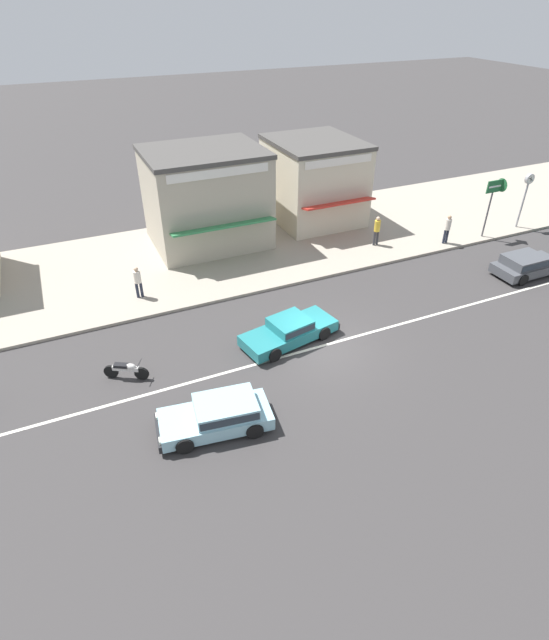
% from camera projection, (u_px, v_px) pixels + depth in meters
% --- Properties ---
extents(ground_plane, '(160.00, 160.00, 0.00)m').
position_uv_depth(ground_plane, '(322.00, 346.00, 21.11)').
color(ground_plane, '#383535').
extents(lane_centre_stripe, '(50.40, 0.14, 0.01)m').
position_uv_depth(lane_centre_stripe, '(322.00, 346.00, 21.11)').
color(lane_centre_stripe, silver).
rests_on(lane_centre_stripe, ground).
extents(kerb_strip, '(68.00, 10.00, 0.15)m').
position_uv_depth(kerb_strip, '(238.00, 249.00, 28.75)').
color(kerb_strip, '#9E9384').
rests_on(kerb_strip, ground).
extents(hatchback_dark_grey_0, '(3.79, 1.83, 1.10)m').
position_uv_depth(hatchback_dark_grey_0, '(527.00, 264.00, 26.06)').
color(hatchback_dark_grey_0, '#47494F').
rests_on(hatchback_dark_grey_0, ground).
extents(hatchback_pale_blue_3, '(4.06, 2.16, 1.10)m').
position_uv_depth(hatchback_pale_blue_3, '(219.00, 414.00, 16.90)').
color(hatchback_pale_blue_3, '#93C6D6').
rests_on(hatchback_pale_blue_3, ground).
extents(sedan_teal_4, '(4.52, 2.38, 1.06)m').
position_uv_depth(sedan_teal_4, '(290.00, 330.00, 21.15)').
color(sedan_teal_4, teal).
rests_on(sedan_teal_4, ground).
extents(motorcycle_1, '(1.59, 1.02, 0.80)m').
position_uv_depth(motorcycle_1, '(126.00, 370.00, 19.13)').
color(motorcycle_1, black).
rests_on(motorcycle_1, ground).
extents(street_clock, '(0.60, 0.22, 3.34)m').
position_uv_depth(street_clock, '(527.00, 188.00, 29.89)').
color(street_clock, '#9E9EA3').
rests_on(street_clock, kerb_strip).
extents(arrow_signboard, '(1.46, 0.77, 3.46)m').
position_uv_depth(arrow_signboard, '(501.00, 188.00, 28.59)').
color(arrow_signboard, '#4C4C51').
rests_on(arrow_signboard, kerb_strip).
extents(pedestrian_near_clock, '(0.34, 0.34, 1.71)m').
position_uv_depth(pedestrian_near_clock, '(448.00, 227.00, 28.71)').
color(pedestrian_near_clock, '#232838').
rests_on(pedestrian_near_clock, kerb_strip).
extents(pedestrian_by_shop, '(0.34, 0.34, 1.73)m').
position_uv_depth(pedestrian_by_shop, '(377.00, 229.00, 28.50)').
color(pedestrian_by_shop, '#333338').
rests_on(pedestrian_by_shop, kerb_strip).
extents(pedestrian_far_end, '(0.34, 0.34, 1.61)m').
position_uv_depth(pedestrian_far_end, '(138.00, 280.00, 23.65)').
color(pedestrian_far_end, '#232838').
rests_on(pedestrian_far_end, kerb_strip).
extents(shopfront_mid_block, '(5.11, 6.43, 4.92)m').
position_uv_depth(shopfront_mid_block, '(314.00, 181.00, 31.07)').
color(shopfront_mid_block, beige).
rests_on(shopfront_mid_block, kerb_strip).
extents(shopfront_far_kios, '(6.41, 6.00, 5.31)m').
position_uv_depth(shopfront_far_kios, '(206.00, 197.00, 28.02)').
color(shopfront_far_kios, '#B2A893').
rests_on(shopfront_far_kios, kerb_strip).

